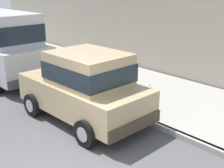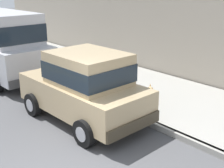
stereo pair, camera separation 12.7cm
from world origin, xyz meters
TOP-DOWN VIEW (x-y plane):
  - curb at (3.20, 0.00)m, footprint 0.16×64.00m
  - sidewalk at (5.00, 0.00)m, footprint 3.60×64.00m
  - car_tan_hatchback at (2.15, 1.95)m, footprint 2.03×3.84m
  - car_silver_van at (2.13, 7.19)m, footprint 2.23×4.95m
  - dog_tan at (4.28, 1.55)m, footprint 0.60×0.54m
  - building_facade at (7.10, 6.19)m, footprint 0.50×20.00m

SIDE VIEW (x-z plane):
  - curb at x=3.20m, z-range 0.00..0.14m
  - sidewalk at x=5.00m, z-range 0.00..0.14m
  - dog_tan at x=4.28m, z-range 0.18..0.67m
  - car_tan_hatchback at x=2.15m, z-range 0.04..1.92m
  - car_silver_van at x=2.13m, z-range 0.13..2.65m
  - building_facade at x=7.10m, z-range 0.00..3.36m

